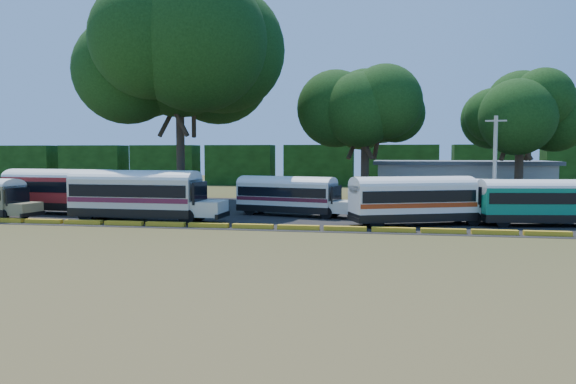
% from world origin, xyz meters
% --- Properties ---
extents(ground, '(160.00, 160.00, 0.00)m').
position_xyz_m(ground, '(0.00, 0.00, 0.00)').
color(ground, '#3B4517').
rests_on(ground, ground).
extents(asphalt_strip, '(64.00, 24.00, 0.02)m').
position_xyz_m(asphalt_strip, '(1.00, 12.00, 0.01)').
color(asphalt_strip, black).
rests_on(asphalt_strip, ground).
extents(curb, '(53.70, 0.45, 0.30)m').
position_xyz_m(curb, '(-0.00, 1.00, 0.15)').
color(curb, gold).
rests_on(curb, ground).
extents(terminal_building, '(19.00, 9.00, 4.00)m').
position_xyz_m(terminal_building, '(18.00, 30.00, 2.03)').
color(terminal_building, silver).
rests_on(terminal_building, ground).
extents(treeline_backdrop, '(130.00, 4.00, 6.00)m').
position_xyz_m(treeline_backdrop, '(0.00, 48.00, 3.00)').
color(treeline_backdrop, black).
rests_on(treeline_backdrop, ground).
extents(bus_red, '(11.18, 3.55, 3.62)m').
position_xyz_m(bus_red, '(-15.52, 6.66, 2.08)').
color(bus_red, black).
rests_on(bus_red, ground).
extents(bus_cream_west, '(11.29, 3.07, 3.69)m').
position_xyz_m(bus_cream_west, '(-7.44, 3.20, 2.09)').
color(bus_cream_west, black).
rests_on(bus_cream_west, ground).
extents(bus_cream_east, '(9.70, 4.46, 3.10)m').
position_xyz_m(bus_cream_east, '(2.53, 8.64, 1.75)').
color(bus_cream_east, black).
rests_on(bus_cream_east, ground).
extents(bus_white_red, '(10.37, 6.09, 3.35)m').
position_xyz_m(bus_white_red, '(11.96, 4.47, 1.89)').
color(bus_white_red, black).
rests_on(bus_white_red, ground).
extents(bus_white_blue, '(9.32, 4.09, 2.98)m').
position_xyz_m(bus_white_blue, '(17.65, 9.41, 1.68)').
color(bus_white_blue, black).
rests_on(bus_white_blue, ground).
extents(bus_teal, '(9.86, 3.78, 3.16)m').
position_xyz_m(bus_teal, '(20.38, 5.68, 1.81)').
color(bus_teal, black).
rests_on(bus_teal, ground).
extents(tree_west, '(16.23, 16.23, 20.18)m').
position_xyz_m(tree_west, '(-9.64, 17.22, 14.20)').
color(tree_west, '#3B281D').
rests_on(tree_west, ground).
extents(tree_center, '(9.68, 9.68, 13.18)m').
position_xyz_m(tree_center, '(7.79, 22.17, 9.58)').
color(tree_center, '#3B281D').
rests_on(tree_center, ground).
extents(tree_east, '(9.01, 9.01, 12.71)m').
position_xyz_m(tree_east, '(22.47, 22.77, 9.34)').
color(tree_east, '#3B281D').
rests_on(tree_east, ground).
extents(utility_pole, '(1.60, 0.30, 7.77)m').
position_xyz_m(utility_pole, '(18.24, 11.33, 4.00)').
color(utility_pole, '#9A978C').
rests_on(utility_pole, ground).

